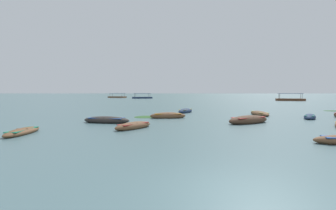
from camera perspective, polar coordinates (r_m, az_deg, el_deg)
name	(u,v)px	position (r m, az deg, el deg)	size (l,w,h in m)	color
ground_plane	(165,93)	(1505.89, -0.67, 2.77)	(6000.00, 6000.00, 0.00)	slate
mountain_0	(3,82)	(3061.95, -34.14, 4.40)	(864.89, 864.89, 221.51)	#56665B
mountain_1	(80,83)	(2562.20, -19.89, 4.91)	(505.05, 505.05, 203.15)	slate
mountain_2	(165,58)	(2166.33, -0.80, 10.84)	(1816.65, 1816.65, 606.48)	slate
mountain_3	(229,77)	(2540.00, 14.00, 6.28)	(1061.97, 1061.97, 314.69)	#4C5B56
rowboat_0	(134,126)	(17.59, -8.07, -4.86)	(2.90, 3.39, 0.60)	brown
rowboat_1	(168,116)	(24.54, -0.02, -2.55)	(3.75, 1.72, 0.73)	brown
rowboat_3	(22,132)	(17.62, -30.91, -5.37)	(1.03, 3.50, 0.45)	brown
rowboat_5	(106,120)	(21.43, -14.20, -3.47)	(4.34, 2.32, 0.68)	#2D2826
rowboat_6	(260,114)	(29.59, 20.63, -1.89)	(1.31, 4.31, 0.59)	brown
rowboat_8	(310,117)	(27.73, 30.24, -2.40)	(2.60, 3.21, 0.59)	navy
rowboat_9	(248,120)	(21.57, 18.31, -3.37)	(4.46, 3.43, 0.82)	#4C3323
rowboat_10	(185,111)	(31.30, 4.10, -1.41)	(2.66, 3.69, 0.68)	navy
ferry_0	(142,98)	(109.51, -6.05, 1.75)	(9.17, 6.19, 2.54)	navy
ferry_1	(117,97)	(127.50, -11.81, 1.86)	(9.67, 6.12, 2.54)	brown
ferry_2	(290,99)	(87.04, 26.66, 1.18)	(8.99, 5.77, 2.54)	brown
weed_patch_0	(146,117)	(25.76, -5.20, -2.81)	(2.77, 2.40, 0.14)	#2D5628
weed_patch_2	(334,111)	(41.07, 34.33, -1.18)	(2.57, 1.57, 0.14)	#2D5628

